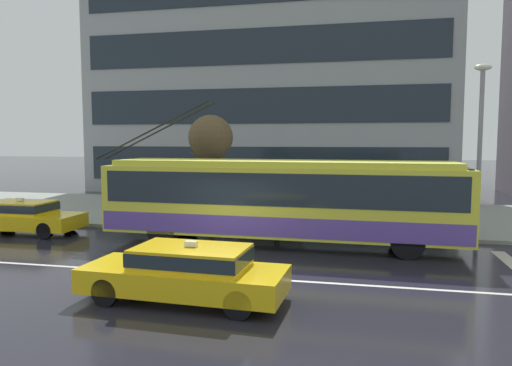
{
  "coord_description": "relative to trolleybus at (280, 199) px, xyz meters",
  "views": [
    {
      "loc": [
        4.16,
        -13.24,
        3.67
      ],
      "look_at": [
        0.65,
        2.98,
        2.16
      ],
      "focal_mm": 33.35,
      "sensor_mm": 36.0,
      "label": 1
    }
  ],
  "objects": [
    {
      "name": "ground_plane",
      "position": [
        -1.52,
        -3.03,
        -1.63
      ],
      "size": [
        160.0,
        160.0,
        0.0
      ],
      "primitive_type": "plane",
      "color": "#22212A"
    },
    {
      "name": "sidewalk_slab",
      "position": [
        -1.52,
        6.6,
        -1.56
      ],
      "size": [
        80.0,
        10.0,
        0.14
      ],
      "primitive_type": "cube",
      "color": "gray",
      "rests_on": "ground_plane"
    },
    {
      "name": "lane_centre_line",
      "position": [
        -1.52,
        -4.23,
        -1.62
      ],
      "size": [
        72.0,
        0.14,
        0.01
      ],
      "primitive_type": "cube",
      "color": "silver",
      "rests_on": "ground_plane"
    },
    {
      "name": "trolleybus",
      "position": [
        0.0,
        0.0,
        0.0
      ],
      "size": [
        13.21,
        2.83,
        5.06
      ],
      "color": "yellow",
      "rests_on": "ground_plane"
    },
    {
      "name": "taxi_oncoming_near",
      "position": [
        -1.13,
        -6.26,
        -0.93
      ],
      "size": [
        4.74,
        1.97,
        1.39
      ],
      "color": "yellow",
      "rests_on": "ground_plane"
    },
    {
      "name": "taxi_queued_behind_bus",
      "position": [
        -10.25,
        -0.13,
        -0.93
      ],
      "size": [
        4.48,
        1.85,
        1.39
      ],
      "color": "yellow",
      "rests_on": "ground_plane"
    },
    {
      "name": "bus_shelter",
      "position": [
        -1.27,
        3.66,
        0.32
      ],
      "size": [
        3.61,
        1.69,
        2.39
      ],
      "color": "gray",
      "rests_on": "sidewalk_slab"
    },
    {
      "name": "pedestrian_at_shelter",
      "position": [
        4.57,
        4.45,
        -0.52
      ],
      "size": [
        0.45,
        0.45,
        1.65
      ],
      "color": "brown",
      "rests_on": "sidewalk_slab"
    },
    {
      "name": "pedestrian_approaching_curb",
      "position": [
        -0.51,
        2.0,
        0.14
      ],
      "size": [
        1.52,
        1.52,
        1.98
      ],
      "color": "#535442",
      "rests_on": "sidewalk_slab"
    },
    {
      "name": "street_lamp",
      "position": [
        6.94,
        2.35,
        2.23
      ],
      "size": [
        0.6,
        0.32,
        6.24
      ],
      "color": "gray",
      "rests_on": "sidewalk_slab"
    },
    {
      "name": "street_tree_bare",
      "position": [
        -4.12,
        4.99,
        2.1
      ],
      "size": [
        2.09,
        2.09,
        4.69
      ],
      "color": "brown",
      "rests_on": "sidewalk_slab"
    },
    {
      "name": "office_tower_corner_left",
      "position": [
        -3.87,
        20.45,
        8.11
      ],
      "size": [
        25.43,
        12.96,
        19.46
      ],
      "color": "#979AA0",
      "rests_on": "ground_plane"
    }
  ]
}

